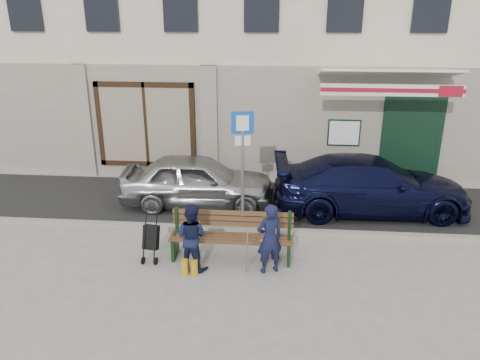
# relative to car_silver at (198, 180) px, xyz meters

# --- Properties ---
(ground) EXTENTS (80.00, 80.00, 0.00)m
(ground) POSITION_rel_car_silver_xyz_m (1.43, -2.98, -0.64)
(ground) COLOR #9E9991
(ground) RESTS_ON ground
(asphalt_lane) EXTENTS (60.00, 3.20, 0.01)m
(asphalt_lane) POSITION_rel_car_silver_xyz_m (1.43, 0.12, -0.63)
(asphalt_lane) COLOR #282828
(asphalt_lane) RESTS_ON ground
(curb) EXTENTS (60.00, 0.18, 0.12)m
(curb) POSITION_rel_car_silver_xyz_m (1.43, -1.48, -0.58)
(curb) COLOR #9E9384
(curb) RESTS_ON ground
(car_silver) EXTENTS (3.82, 1.66, 1.28)m
(car_silver) POSITION_rel_car_silver_xyz_m (0.00, 0.00, 0.00)
(car_silver) COLOR #A7A7AB
(car_silver) RESTS_ON ground
(car_navy) EXTENTS (4.72, 2.12, 1.34)m
(car_navy) POSITION_rel_car_silver_xyz_m (4.20, -0.02, 0.03)
(car_navy) COLOR black
(car_navy) RESTS_ON ground
(parking_sign) EXTENTS (0.48, 0.13, 2.62)m
(parking_sign) POSITION_rel_car_silver_xyz_m (1.20, -1.08, 1.11)
(parking_sign) COLOR gray
(parking_sign) RESTS_ON ground
(bench) EXTENTS (2.40, 1.17, 0.98)m
(bench) POSITION_rel_car_silver_xyz_m (1.06, -2.60, -0.18)
(bench) COLOR brown
(bench) RESTS_ON ground
(man) EXTENTS (0.59, 0.50, 1.37)m
(man) POSITION_rel_car_silver_xyz_m (1.86, -3.03, 0.04)
(man) COLOR #121633
(man) RESTS_ON ground
(woman) EXTENTS (0.76, 0.68, 1.30)m
(woman) POSITION_rel_car_silver_xyz_m (0.41, -3.01, 0.01)
(woman) COLOR #121834
(woman) RESTS_ON ground
(stroller) EXTENTS (0.34, 0.45, 1.03)m
(stroller) POSITION_rel_car_silver_xyz_m (-0.44, -2.77, -0.18)
(stroller) COLOR black
(stroller) RESTS_ON ground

